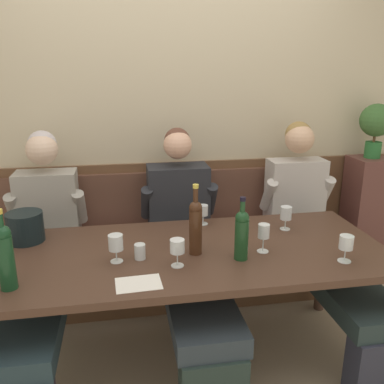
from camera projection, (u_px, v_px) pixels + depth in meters
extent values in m
cube|color=tan|center=(191.00, 374.00, 2.37)|extent=(6.80, 6.80, 0.02)
cube|color=#C5B798|center=(165.00, 107.00, 2.99)|extent=(6.80, 0.08, 2.80)
cube|color=brown|center=(168.00, 226.00, 3.20)|extent=(6.80, 0.03, 1.00)
cube|color=brown|center=(172.00, 272.00, 3.07)|extent=(2.49, 0.42, 0.44)
cube|color=brown|center=(172.00, 241.00, 3.00)|extent=(2.44, 0.39, 0.05)
cube|color=brown|center=(168.00, 201.00, 3.10)|extent=(2.49, 0.04, 0.45)
cube|color=#462E22|center=(188.00, 253.00, 2.26)|extent=(2.19, 0.91, 0.04)
cylinder|color=#3F2823|center=(15.00, 292.00, 2.56)|extent=(0.07, 0.07, 0.68)
cylinder|color=#4B3328|center=(323.00, 266.00, 2.90)|extent=(0.07, 0.07, 0.68)
cube|color=#24373F|center=(37.00, 303.00, 2.27)|extent=(0.33, 1.17, 0.11)
cube|color=#99958C|center=(49.00, 210.00, 2.77)|extent=(0.39, 0.21, 0.53)
sphere|color=beige|center=(42.00, 149.00, 2.64)|extent=(0.20, 0.20, 0.20)
sphere|color=beige|center=(42.00, 145.00, 2.66)|extent=(0.19, 0.19, 0.19)
cylinder|color=#99958C|center=(14.00, 211.00, 2.69)|extent=(0.08, 0.20, 0.27)
cylinder|color=#99958C|center=(80.00, 207.00, 2.76)|extent=(0.08, 0.20, 0.27)
cube|color=#2C373F|center=(194.00, 289.00, 2.42)|extent=(0.35, 1.17, 0.11)
cube|color=#24262B|center=(178.00, 203.00, 2.92)|extent=(0.42, 0.24, 0.54)
sphere|color=#DFA98B|center=(178.00, 145.00, 2.79)|extent=(0.19, 0.19, 0.19)
sphere|color=brown|center=(177.00, 141.00, 2.80)|extent=(0.18, 0.18, 0.18)
cylinder|color=#24262B|center=(147.00, 203.00, 2.83)|extent=(0.08, 0.20, 0.27)
cylinder|color=#24262B|center=(210.00, 199.00, 2.90)|extent=(0.08, 0.20, 0.27)
cube|color=#2B2E3D|center=(378.00, 368.00, 2.13)|extent=(0.31, 0.14, 0.38)
cube|color=#243233|center=(332.00, 276.00, 2.57)|extent=(0.35, 1.17, 0.11)
cube|color=#B8B3AE|center=(295.00, 196.00, 3.06)|extent=(0.41, 0.19, 0.55)
sphere|color=#D8AB88|center=(300.00, 139.00, 2.93)|extent=(0.21, 0.21, 0.21)
sphere|color=olive|center=(298.00, 135.00, 2.94)|extent=(0.19, 0.19, 0.19)
cylinder|color=#B8B3AE|center=(269.00, 195.00, 2.98)|extent=(0.08, 0.20, 0.27)
cylinder|color=#B8B3AE|center=(325.00, 192.00, 3.05)|extent=(0.08, 0.20, 0.27)
cylinder|color=black|center=(25.00, 227.00, 2.35)|extent=(0.20, 0.20, 0.17)
cylinder|color=#3E2314|center=(196.00, 232.00, 2.18)|extent=(0.07, 0.07, 0.25)
sphere|color=#3E2314|center=(196.00, 208.00, 2.14)|extent=(0.07, 0.07, 0.07)
cylinder|color=#3E2314|center=(196.00, 197.00, 2.12)|extent=(0.03, 0.03, 0.10)
cylinder|color=gold|center=(196.00, 186.00, 2.11)|extent=(0.03, 0.03, 0.02)
cylinder|color=#153C21|center=(6.00, 263.00, 1.83)|extent=(0.08, 0.08, 0.25)
sphere|color=#153C21|center=(2.00, 234.00, 1.79)|extent=(0.08, 0.08, 0.08)
cylinder|color=#153C21|center=(0.00, 223.00, 1.77)|extent=(0.03, 0.03, 0.08)
cylinder|color=#183D1E|center=(241.00, 240.00, 2.12)|extent=(0.07, 0.07, 0.21)
sphere|color=#183D1E|center=(242.00, 218.00, 2.09)|extent=(0.07, 0.07, 0.07)
cylinder|color=#183D1E|center=(243.00, 209.00, 2.07)|extent=(0.03, 0.03, 0.08)
cylinder|color=black|center=(243.00, 199.00, 2.06)|extent=(0.03, 0.03, 0.02)
cylinder|color=silver|center=(117.00, 261.00, 2.12)|extent=(0.07, 0.07, 0.00)
cylinder|color=silver|center=(116.00, 255.00, 2.11)|extent=(0.01, 0.01, 0.06)
cylinder|color=silver|center=(116.00, 242.00, 2.09)|extent=(0.08, 0.08, 0.08)
cylinder|color=#DEE281|center=(116.00, 248.00, 2.10)|extent=(0.07, 0.07, 0.02)
cylinder|color=silver|center=(177.00, 266.00, 2.07)|extent=(0.07, 0.07, 0.00)
cylinder|color=silver|center=(177.00, 259.00, 2.06)|extent=(0.01, 0.01, 0.07)
cylinder|color=silver|center=(177.00, 246.00, 2.04)|extent=(0.07, 0.07, 0.07)
cylinder|color=beige|center=(177.00, 251.00, 2.05)|extent=(0.07, 0.07, 0.02)
cylinder|color=silver|center=(344.00, 261.00, 2.12)|extent=(0.07, 0.07, 0.00)
cylinder|color=silver|center=(345.00, 255.00, 2.11)|extent=(0.01, 0.01, 0.07)
cylinder|color=silver|center=(346.00, 242.00, 2.09)|extent=(0.07, 0.07, 0.07)
cylinder|color=#EBE378|center=(346.00, 247.00, 2.10)|extent=(0.06, 0.06, 0.01)
cylinder|color=silver|center=(203.00, 224.00, 2.63)|extent=(0.06, 0.06, 0.00)
cylinder|color=silver|center=(203.00, 219.00, 2.62)|extent=(0.01, 0.01, 0.06)
cylinder|color=silver|center=(203.00, 210.00, 2.60)|extent=(0.06, 0.06, 0.07)
cylinder|color=#E8E78A|center=(203.00, 213.00, 2.61)|extent=(0.05, 0.05, 0.03)
cylinder|color=silver|center=(263.00, 251.00, 2.24)|extent=(0.06, 0.06, 0.00)
cylinder|color=silver|center=(263.00, 244.00, 2.22)|extent=(0.01, 0.01, 0.08)
cylinder|color=silver|center=(264.00, 231.00, 2.20)|extent=(0.06, 0.06, 0.08)
cylinder|color=silver|center=(285.00, 229.00, 2.54)|extent=(0.06, 0.06, 0.00)
cylinder|color=silver|center=(285.00, 224.00, 2.53)|extent=(0.01, 0.01, 0.06)
cylinder|color=silver|center=(286.00, 213.00, 2.51)|extent=(0.07, 0.07, 0.08)
cylinder|color=#E5D57A|center=(286.00, 218.00, 2.52)|extent=(0.06, 0.06, 0.02)
cylinder|color=silver|center=(140.00, 252.00, 2.14)|extent=(0.06, 0.06, 0.08)
cube|color=white|center=(138.00, 284.00, 1.90)|extent=(0.22, 0.16, 0.00)
cube|color=brown|center=(364.00, 220.00, 3.28)|extent=(0.28, 0.28, 1.02)
cylinder|color=#276831|center=(373.00, 150.00, 3.12)|extent=(0.12, 0.12, 0.12)
cylinder|color=brown|center=(374.00, 138.00, 3.09)|extent=(0.02, 0.02, 0.06)
sphere|color=#396430|center=(377.00, 120.00, 3.05)|extent=(0.24, 0.24, 0.24)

